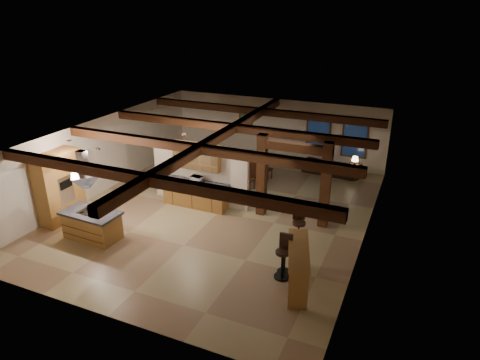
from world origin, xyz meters
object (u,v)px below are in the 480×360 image
(kitchen_island, at_px, (92,225))
(bar_counter, at_px, (298,261))
(sofa, at_px, (330,166))
(dining_table, at_px, (244,173))

(kitchen_island, distance_m, bar_counter, 6.62)
(kitchen_island, bearing_deg, sofa, 56.48)
(sofa, distance_m, bar_counter, 8.36)
(kitchen_island, bearing_deg, dining_table, 68.01)
(kitchen_island, bearing_deg, bar_counter, 1.75)
(dining_table, relative_size, bar_counter, 0.86)
(kitchen_island, relative_size, sofa, 0.82)
(kitchen_island, distance_m, sofa, 10.19)
(dining_table, xyz_separation_m, sofa, (3.10, 2.24, 0.01))
(dining_table, relative_size, sofa, 0.82)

